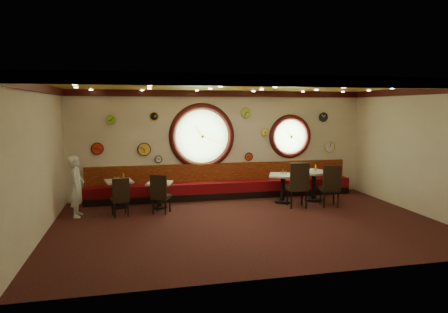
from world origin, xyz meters
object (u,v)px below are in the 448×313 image
(table_b, at_px, (160,192))
(condiment_c_pepper, at_px, (286,173))
(chair_c, at_px, (298,182))
(condiment_c_bottle, at_px, (283,171))
(table_a, at_px, (119,190))
(condiment_a_pepper, at_px, (118,179))
(condiment_b_salt, at_px, (155,181))
(condiment_d_bottle, at_px, (316,168))
(chair_d, at_px, (331,183))
(waiter, at_px, (77,186))
(condiment_a_salt, at_px, (115,178))
(condiment_a_bottle, at_px, (124,177))
(condiment_b_bottle, at_px, (163,178))
(chair_b, at_px, (160,192))
(condiment_d_pepper, at_px, (316,169))
(chair_a, at_px, (120,195))
(condiment_d_salt, at_px, (309,169))
(condiment_c_salt, at_px, (281,173))
(table_d, at_px, (314,182))
(condiment_b_pepper, at_px, (159,181))
(table_c, at_px, (283,185))

(table_b, xyz_separation_m, condiment_c_pepper, (3.53, -0.21, 0.42))
(chair_c, height_order, condiment_c_bottle, chair_c)
(table_a, xyz_separation_m, table_b, (1.06, -0.27, -0.03))
(condiment_a_pepper, bearing_deg, condiment_b_salt, -14.75)
(condiment_d_bottle, bearing_deg, table_a, 176.91)
(chair_d, distance_m, waiter, 6.61)
(condiment_b_salt, xyz_separation_m, condiment_d_bottle, (4.63, -0.03, 0.21))
(condiment_a_salt, relative_size, condiment_a_bottle, 0.52)
(chair_c, bearing_deg, condiment_b_bottle, 172.68)
(chair_b, bearing_deg, condiment_d_pepper, 31.22)
(chair_a, xyz_separation_m, chair_c, (4.66, -0.13, 0.15))
(chair_a, height_order, condiment_d_salt, chair_a)
(table_a, bearing_deg, condiment_d_salt, -3.08)
(chair_c, height_order, waiter, waiter)
(chair_c, distance_m, condiment_b_salt, 3.85)
(condiment_a_salt, distance_m, condiment_c_bottle, 4.69)
(condiment_a_salt, bearing_deg, condiment_c_salt, -5.74)
(condiment_a_salt, height_order, condiment_c_salt, condiment_c_salt)
(chair_c, xyz_separation_m, condiment_a_bottle, (-4.59, 1.09, 0.13))
(table_d, height_order, condiment_b_pepper, table_d)
(chair_d, distance_m, condiment_b_salt, 4.74)
(condiment_a_salt, height_order, condiment_b_salt, condiment_a_salt)
(condiment_a_pepper, relative_size, condiment_c_bottle, 0.74)
(chair_c, distance_m, condiment_a_salt, 4.96)
(table_c, height_order, table_d, table_d)
(condiment_c_bottle, bearing_deg, table_c, -110.09)
(condiment_d_salt, distance_m, condiment_a_pepper, 5.39)
(condiment_c_pepper, bearing_deg, condiment_c_salt, 138.94)
(condiment_d_pepper, bearing_deg, condiment_b_pepper, 179.07)
(condiment_c_pepper, xyz_separation_m, condiment_a_bottle, (-4.46, 0.51, -0.03))
(condiment_c_pepper, bearing_deg, condiment_b_salt, 176.67)
(chair_c, bearing_deg, table_b, 174.42)
(chair_b, bearing_deg, chair_d, 20.74)
(condiment_c_pepper, bearing_deg, table_a, 173.98)
(condiment_c_salt, height_order, condiment_d_salt, condiment_d_salt)
(condiment_d_salt, relative_size, condiment_d_pepper, 0.94)
(condiment_c_pepper, bearing_deg, condiment_d_bottle, 10.48)
(table_a, relative_size, condiment_a_pepper, 7.98)
(condiment_c_salt, relative_size, condiment_d_bottle, 0.50)
(chair_a, relative_size, condiment_b_salt, 6.50)
(condiment_c_salt, bearing_deg, chair_d, -36.42)
(condiment_b_salt, relative_size, condiment_d_salt, 0.94)
(table_b, xyz_separation_m, condiment_a_salt, (-1.16, 0.35, 0.35))
(condiment_b_bottle, bearing_deg, condiment_c_salt, -3.45)
(condiment_d_salt, xyz_separation_m, condiment_b_pepper, (-4.32, -0.02, -0.18))
(condiment_a_bottle, distance_m, condiment_b_bottle, 1.05)
(condiment_c_salt, height_order, condiment_d_pepper, condiment_d_pepper)
(condiment_d_bottle, bearing_deg, waiter, -176.70)
(condiment_d_bottle, bearing_deg, condiment_a_salt, 176.16)
(condiment_d_salt, xyz_separation_m, condiment_a_pepper, (-5.39, 0.27, -0.12))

